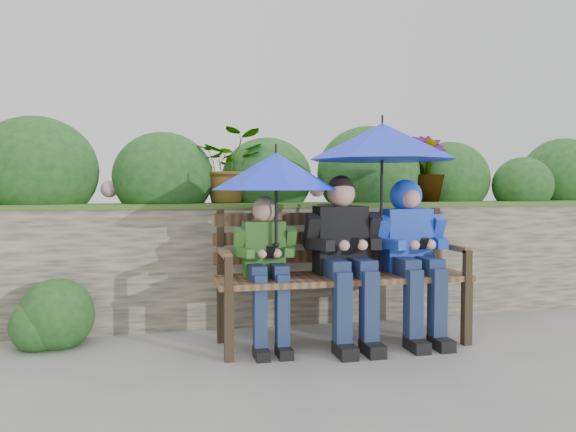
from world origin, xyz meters
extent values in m
plane|color=slate|center=(0.00, 0.00, 0.00)|extent=(60.00, 60.00, 0.00)
cube|color=#54524C|center=(0.00, 0.75, 0.50)|extent=(8.00, 0.40, 1.00)
cube|color=#42602A|center=(0.00, 0.75, 1.01)|extent=(8.00, 0.42, 0.04)
cube|color=#42602A|center=(0.00, 1.95, 0.48)|extent=(8.00, 2.00, 0.96)
ellipsoid|color=#194617|center=(-1.93, 0.96, 1.30)|extent=(1.00, 0.80, 0.90)
ellipsoid|color=#194617|center=(-0.91, 0.86, 1.25)|extent=(0.84, 0.67, 0.76)
ellipsoid|color=#194617|center=(0.01, 1.00, 1.25)|extent=(0.82, 0.66, 0.74)
ellipsoid|color=#194617|center=(0.98, 0.97, 1.30)|extent=(0.98, 0.79, 0.89)
ellipsoid|color=#194617|center=(1.87, 1.06, 1.25)|extent=(0.82, 0.65, 0.74)
ellipsoid|color=#194617|center=(2.55, 0.86, 1.18)|extent=(0.62, 0.49, 0.55)
ellipsoid|color=#194617|center=(3.30, 1.22, 1.28)|extent=(0.92, 0.73, 0.83)
ellipsoid|color=#194617|center=(-2.00, 1.07, 1.27)|extent=(0.90, 0.72, 0.81)
sphere|color=#CC84AE|center=(-1.34, 0.85, 1.15)|extent=(0.14, 0.14, 0.14)
sphere|color=#CC84AE|center=(0.44, 0.85, 1.15)|extent=(0.14, 0.14, 0.14)
sphere|color=#CC84AE|center=(1.94, 0.85, 1.15)|extent=(0.14, 0.14, 0.14)
imported|color=#194617|center=(-0.35, 0.85, 1.35)|extent=(0.57, 0.50, 0.64)
imported|color=#194617|center=(1.51, 0.85, 1.35)|extent=(0.35, 0.35, 0.63)
sphere|color=#194617|center=(-1.69, 0.35, 0.23)|extent=(0.54, 0.54, 0.54)
sphere|color=#194617|center=(-1.81, 0.30, 0.17)|extent=(0.40, 0.40, 0.40)
cube|color=#33271A|center=(-0.50, -0.30, 0.24)|extent=(0.06, 0.06, 0.47)
cube|color=#33271A|center=(-0.50, 0.17, 0.24)|extent=(0.06, 0.06, 0.47)
cube|color=#33271A|center=(1.26, -0.30, 0.24)|extent=(0.06, 0.06, 0.47)
cube|color=#33271A|center=(1.26, 0.17, 0.24)|extent=(0.06, 0.06, 0.47)
cube|color=brown|center=(0.38, -0.27, 0.49)|extent=(1.89, 0.10, 0.04)
cube|color=brown|center=(0.38, -0.13, 0.49)|extent=(1.89, 0.10, 0.04)
cube|color=brown|center=(0.38, 0.01, 0.49)|extent=(1.89, 0.10, 0.04)
cube|color=brown|center=(0.38, 0.14, 0.49)|extent=(1.89, 0.10, 0.04)
cube|color=#33271A|center=(-0.50, 0.19, 0.73)|extent=(0.05, 0.05, 0.52)
cube|color=brown|center=(-0.50, -0.07, 0.70)|extent=(0.05, 0.49, 0.04)
cube|color=#33271A|center=(-0.50, -0.30, 0.59)|extent=(0.05, 0.05, 0.23)
cube|color=#33271A|center=(1.26, 0.19, 0.73)|extent=(0.05, 0.05, 0.52)
cube|color=brown|center=(1.26, -0.07, 0.70)|extent=(0.05, 0.49, 0.04)
cube|color=#33271A|center=(1.26, -0.30, 0.59)|extent=(0.05, 0.05, 0.23)
cube|color=brown|center=(0.38, 0.20, 0.63)|extent=(1.89, 0.04, 0.09)
cube|color=brown|center=(0.38, 0.20, 0.78)|extent=(1.89, 0.04, 0.09)
cube|color=brown|center=(0.38, 0.20, 0.92)|extent=(1.89, 0.04, 0.09)
cube|color=#336F23|center=(-0.20, 0.03, 0.72)|extent=(0.30, 0.18, 0.40)
sphere|color=#E2A68A|center=(-0.20, 0.01, 0.99)|extent=(0.17, 0.17, 0.17)
sphere|color=tan|center=(-0.20, 0.02, 1.02)|extent=(0.16, 0.16, 0.16)
cube|color=navy|center=(-0.28, -0.11, 0.57)|extent=(0.11, 0.28, 0.11)
cube|color=navy|center=(-0.28, -0.25, 0.28)|extent=(0.09, 0.10, 0.57)
cube|color=black|center=(-0.28, -0.30, 0.04)|extent=(0.10, 0.19, 0.07)
cube|color=navy|center=(-0.12, -0.11, 0.57)|extent=(0.11, 0.28, 0.11)
cube|color=navy|center=(-0.12, -0.25, 0.28)|extent=(0.09, 0.10, 0.57)
cube|color=black|center=(-0.12, -0.30, 0.04)|extent=(0.10, 0.19, 0.07)
cube|color=#336F23|center=(-0.39, -0.01, 0.77)|extent=(0.07, 0.16, 0.22)
cube|color=#336F23|center=(-0.36, -0.13, 0.71)|extent=(0.11, 0.19, 0.06)
sphere|color=#E2A68A|center=(-0.25, -0.21, 0.71)|extent=(0.06, 0.06, 0.06)
cube|color=#336F23|center=(-0.01, -0.01, 0.77)|extent=(0.07, 0.16, 0.22)
cube|color=#336F23|center=(-0.04, -0.13, 0.71)|extent=(0.11, 0.19, 0.06)
sphere|color=#E2A68A|center=(-0.15, -0.21, 0.71)|extent=(0.06, 0.06, 0.06)
cube|color=black|center=(-0.20, -0.21, 0.72)|extent=(0.06, 0.07, 0.09)
cube|color=black|center=(0.39, 0.03, 0.77)|extent=(0.38, 0.22, 0.51)
sphere|color=#E2A68A|center=(0.39, 0.01, 1.12)|extent=(0.21, 0.21, 0.21)
sphere|color=black|center=(0.39, 0.02, 1.16)|extent=(0.20, 0.20, 0.20)
cube|color=navy|center=(0.29, -0.15, 0.58)|extent=(0.13, 0.35, 0.13)
cube|color=navy|center=(0.29, -0.32, 0.29)|extent=(0.11, 0.12, 0.58)
cube|color=black|center=(0.29, -0.39, 0.04)|extent=(0.12, 0.24, 0.09)
cube|color=navy|center=(0.49, -0.15, 0.58)|extent=(0.13, 0.35, 0.13)
cube|color=navy|center=(0.49, -0.32, 0.29)|extent=(0.11, 0.12, 0.58)
cube|color=black|center=(0.49, -0.39, 0.04)|extent=(0.12, 0.24, 0.09)
cube|color=black|center=(0.15, -0.02, 0.84)|extent=(0.09, 0.20, 0.28)
cube|color=black|center=(0.18, -0.17, 0.76)|extent=(0.14, 0.23, 0.08)
sphere|color=#E2A68A|center=(0.32, -0.27, 0.76)|extent=(0.08, 0.08, 0.08)
cube|color=black|center=(0.63, -0.02, 0.84)|extent=(0.09, 0.20, 0.28)
cube|color=black|center=(0.59, -0.17, 0.76)|extent=(0.14, 0.23, 0.08)
sphere|color=#E2A68A|center=(0.46, -0.27, 0.76)|extent=(0.08, 0.08, 0.08)
cube|color=black|center=(0.39, -0.28, 0.77)|extent=(0.06, 0.07, 0.09)
cube|color=blue|center=(0.93, 0.03, 0.76)|extent=(0.36, 0.21, 0.49)
sphere|color=#E2A68A|center=(0.93, 0.01, 1.09)|extent=(0.20, 0.20, 0.20)
sphere|color=blue|center=(0.93, 0.04, 1.10)|extent=(0.25, 0.25, 0.25)
sphere|color=#E2A68A|center=(0.93, -0.04, 1.08)|extent=(0.15, 0.15, 0.15)
cube|color=navy|center=(0.83, -0.14, 0.58)|extent=(0.13, 0.34, 0.13)
cube|color=navy|center=(0.83, -0.31, 0.29)|extent=(0.11, 0.12, 0.58)
cube|color=black|center=(0.83, -0.37, 0.04)|extent=(0.12, 0.23, 0.08)
cube|color=navy|center=(1.02, -0.14, 0.58)|extent=(0.13, 0.34, 0.13)
cube|color=navy|center=(1.02, -0.31, 0.29)|extent=(0.11, 0.12, 0.58)
cube|color=black|center=(1.02, -0.37, 0.04)|extent=(0.12, 0.23, 0.08)
cube|color=blue|center=(0.70, -0.02, 0.82)|extent=(0.08, 0.19, 0.27)
cube|color=blue|center=(0.73, -0.16, 0.75)|extent=(0.14, 0.22, 0.07)
sphere|color=#E2A68A|center=(0.87, -0.25, 0.75)|extent=(0.07, 0.07, 0.07)
cube|color=blue|center=(1.16, -0.02, 0.82)|extent=(0.08, 0.19, 0.27)
cube|color=blue|center=(1.12, -0.16, 0.75)|extent=(0.14, 0.22, 0.07)
sphere|color=#E2A68A|center=(0.99, -0.25, 0.75)|extent=(0.07, 0.07, 0.07)
cube|color=black|center=(0.93, -0.26, 0.76)|extent=(0.06, 0.07, 0.09)
cone|color=#142BEE|center=(-0.13, -0.10, 1.28)|extent=(0.92, 0.92, 0.27)
cylinder|color=black|center=(-0.13, -0.10, 1.44)|extent=(0.02, 0.02, 0.06)
cylinder|color=black|center=(-0.13, -0.10, 1.02)|extent=(0.02, 0.02, 0.53)
sphere|color=black|center=(-0.13, -0.10, 0.75)|extent=(0.04, 0.04, 0.04)
cone|color=#142BEE|center=(0.70, -0.03, 1.51)|extent=(1.13, 1.13, 0.28)
cylinder|color=black|center=(0.70, -0.03, 1.68)|extent=(0.02, 0.02, 0.06)
cylinder|color=black|center=(0.70, -0.03, 1.14)|extent=(0.02, 0.02, 0.74)
sphere|color=black|center=(0.70, -0.03, 0.77)|extent=(0.04, 0.04, 0.04)
camera|label=1|loc=(-0.95, -4.00, 1.17)|focal=35.00mm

